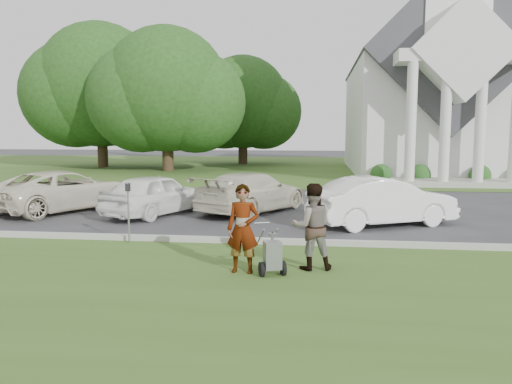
% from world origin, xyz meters
% --- Properties ---
extents(ground, '(120.00, 120.00, 0.00)m').
position_xyz_m(ground, '(0.00, 0.00, 0.00)').
color(ground, '#333335').
rests_on(ground, ground).
extents(grass_strip, '(80.00, 7.00, 0.01)m').
position_xyz_m(grass_strip, '(0.00, -3.00, 0.01)').
color(grass_strip, '#36581E').
rests_on(grass_strip, ground).
extents(church_lawn, '(80.00, 30.00, 0.01)m').
position_xyz_m(church_lawn, '(0.00, 27.00, 0.01)').
color(church_lawn, '#36581E').
rests_on(church_lawn, ground).
extents(curb, '(80.00, 0.18, 0.15)m').
position_xyz_m(curb, '(0.00, 0.55, 0.07)').
color(curb, '#9E9E93').
rests_on(curb, ground).
extents(church, '(9.19, 19.00, 24.10)m').
position_xyz_m(church, '(9.00, 23.11, 5.94)').
color(church, white).
rests_on(church, ground).
extents(tree_left, '(10.63, 8.40, 9.71)m').
position_xyz_m(tree_left, '(-8.01, 21.99, 5.11)').
color(tree_left, '#332316').
rests_on(tree_left, ground).
extents(tree_far, '(11.64, 9.20, 10.73)m').
position_xyz_m(tree_far, '(-14.01, 24.99, 5.69)').
color(tree_far, '#332316').
rests_on(tree_far, ground).
extents(tree_back, '(9.61, 7.60, 8.89)m').
position_xyz_m(tree_back, '(-4.01, 29.99, 4.73)').
color(tree_back, '#332316').
rests_on(tree_back, ground).
extents(striping_cart, '(0.70, 1.03, 0.89)m').
position_xyz_m(striping_cart, '(1.32, -2.07, 0.38)').
color(striping_cart, black).
rests_on(striping_cart, ground).
extents(person_left, '(0.65, 0.46, 1.70)m').
position_xyz_m(person_left, '(0.74, -1.93, 0.85)').
color(person_left, '#999999').
rests_on(person_left, ground).
extents(person_right, '(0.93, 0.78, 1.70)m').
position_xyz_m(person_right, '(2.04, -1.53, 0.85)').
color(person_right, '#999999').
rests_on(person_right, ground).
extents(parking_meter_near, '(0.11, 0.10, 1.49)m').
position_xyz_m(parking_meter_near, '(-2.37, 0.26, 0.94)').
color(parking_meter_near, gray).
rests_on(parking_meter_near, ground).
extents(car_a, '(4.29, 5.46, 1.38)m').
position_xyz_m(car_a, '(-6.48, 4.89, 0.69)').
color(car_a, beige).
rests_on(car_a, ground).
extents(car_b, '(3.05, 4.28, 1.35)m').
position_xyz_m(car_b, '(-3.03, 4.36, 0.68)').
color(car_b, white).
rests_on(car_b, ground).
extents(car_c, '(3.84, 4.98, 1.35)m').
position_xyz_m(car_c, '(-0.03, 5.37, 0.67)').
color(car_c, beige).
rests_on(car_c, ground).
extents(car_d, '(4.48, 3.20, 1.41)m').
position_xyz_m(car_d, '(4.02, 3.39, 0.70)').
color(car_d, white).
rests_on(car_d, ground).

